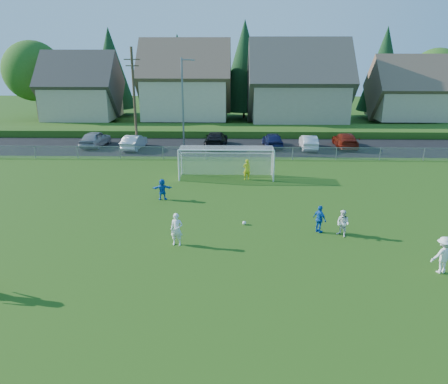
{
  "coord_description": "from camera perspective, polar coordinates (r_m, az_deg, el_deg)",
  "views": [
    {
      "loc": [
        0.61,
        -17.43,
        9.73
      ],
      "look_at": [
        0.0,
        8.0,
        1.4
      ],
      "focal_mm": 35.0,
      "sensor_mm": 36.0,
      "label": 1
    }
  ],
  "objects": [
    {
      "name": "car_g",
      "position": [
        47.34,
        15.56,
        6.53
      ],
      "size": [
        2.39,
        5.28,
        1.5
      ],
      "primitive_type": "imported",
      "rotation": [
        0.0,
        0.0,
        3.09
      ],
      "color": "maroon",
      "rests_on": "ground"
    },
    {
      "name": "player_white_a",
      "position": [
        22.78,
        -6.2,
        -4.88
      ],
      "size": [
        0.66,
        0.45,
        1.73
      ],
      "primitive_type": "imported",
      "rotation": [
        0.0,
        0.0,
        -0.06
      ],
      "color": "white",
      "rests_on": "ground"
    },
    {
      "name": "car_b",
      "position": [
        45.76,
        -11.68,
        6.41
      ],
      "size": [
        1.93,
        4.54,
        1.46
      ],
      "primitive_type": "imported",
      "rotation": [
        0.0,
        0.0,
        3.05
      ],
      "color": "silver",
      "rests_on": "ground"
    },
    {
      "name": "goalkeeper",
      "position": [
        34.13,
        2.98,
        2.97
      ],
      "size": [
        0.69,
        0.55,
        1.64
      ],
      "primitive_type": "imported",
      "rotation": [
        0.0,
        0.0,
        3.45
      ],
      "color": "yellow",
      "rests_on": "ground"
    },
    {
      "name": "car_a",
      "position": [
        48.01,
        -16.47,
        6.69
      ],
      "size": [
        2.45,
        4.98,
        1.63
      ],
      "primitive_type": "imported",
      "rotation": [
        0.0,
        0.0,
        3.03
      ],
      "color": "gray",
      "rests_on": "ground"
    },
    {
      "name": "streetlight",
      "position": [
        44.0,
        -5.35,
        11.67
      ],
      "size": [
        1.38,
        0.18,
        9.0
      ],
      "color": "slate",
      "rests_on": "ground"
    },
    {
      "name": "player_blue_b",
      "position": [
        29.81,
        -8.07,
        0.36
      ],
      "size": [
        1.39,
        0.61,
        1.45
      ],
      "primitive_type": "imported",
      "rotation": [
        0.0,
        0.0,
        3.28
      ],
      "color": "#1353B5",
      "rests_on": "ground"
    },
    {
      "name": "asphalt_lot",
      "position": [
        45.98,
        0.58,
        5.92
      ],
      "size": [
        60.0,
        60.0,
        0.0
      ],
      "primitive_type": "plane",
      "color": "black",
      "rests_on": "ground"
    },
    {
      "name": "car_f",
      "position": [
        45.64,
        10.98,
        6.41
      ],
      "size": [
        1.68,
        4.4,
        1.43
      ],
      "primitive_type": "imported",
      "rotation": [
        0.0,
        0.0,
        3.1
      ],
      "color": "silver",
      "rests_on": "ground"
    },
    {
      "name": "chainlink_fence",
      "position": [
        40.48,
        0.47,
        5.13
      ],
      "size": [
        52.06,
        0.06,
        1.2
      ],
      "color": "gray",
      "rests_on": "ground"
    },
    {
      "name": "player_white_b",
      "position": [
        24.59,
        15.27,
        -3.98
      ],
      "size": [
        0.9,
        0.92,
        1.49
      ],
      "primitive_type": "imported",
      "rotation": [
        0.0,
        0.0,
        -0.86
      ],
      "color": "white",
      "rests_on": "ground"
    },
    {
      "name": "tree_row",
      "position": [
        66.23,
        1.81,
        15.68
      ],
      "size": [
        65.98,
        12.36,
        13.8
      ],
      "color": "#382616",
      "rests_on": "ground"
    },
    {
      "name": "player_blue_a",
      "position": [
        24.78,
        12.38,
        -3.48
      ],
      "size": [
        0.84,
        0.97,
        1.57
      ],
      "primitive_type": "imported",
      "rotation": [
        0.0,
        0.0,
        2.19
      ],
      "color": "#1353B5",
      "rests_on": "ground"
    },
    {
      "name": "ground",
      "position": [
        19.98,
        -0.56,
        -11.02
      ],
      "size": [
        160.0,
        160.0,
        0.0
      ],
      "primitive_type": "plane",
      "color": "#193D0C",
      "rests_on": "ground"
    },
    {
      "name": "car_d",
      "position": [
        45.94,
        -1.06,
        6.9
      ],
      "size": [
        2.44,
        5.51,
        1.57
      ],
      "primitive_type": "imported",
      "rotation": [
        0.0,
        0.0,
        3.1
      ],
      "color": "black",
      "rests_on": "ground"
    },
    {
      "name": "grass_embankment",
      "position": [
        53.26,
        0.7,
        8.04
      ],
      "size": [
        70.0,
        6.0,
        0.8
      ],
      "primitive_type": "cube",
      "color": "#1E420F",
      "rests_on": "ground"
    },
    {
      "name": "car_e",
      "position": [
        45.99,
        6.39,
        6.78
      ],
      "size": [
        2.07,
        4.62,
        1.54
      ],
      "primitive_type": "imported",
      "rotation": [
        0.0,
        0.0,
        3.2
      ],
      "color": "#121840",
      "rests_on": "ground"
    },
    {
      "name": "soccer_ball",
      "position": [
        25.51,
        2.66,
        -4.05
      ],
      "size": [
        0.22,
        0.22,
        0.22
      ],
      "primitive_type": "sphere",
      "color": "white",
      "rests_on": "ground"
    },
    {
      "name": "player_white_c",
      "position": [
        22.28,
        26.7,
        -7.36
      ],
      "size": [
        1.26,
        0.93,
        1.75
      ],
      "primitive_type": "imported",
      "rotation": [
        0.0,
        0.0,
        3.41
      ],
      "color": "white",
      "rests_on": "ground"
    },
    {
      "name": "soccer_goal",
      "position": [
        34.46,
        0.32,
        4.53
      ],
      "size": [
        7.42,
        1.9,
        2.5
      ],
      "color": "white",
      "rests_on": "ground"
    },
    {
      "name": "utility_pole",
      "position": [
        45.8,
        -11.65,
        12.02
      ],
      "size": [
        1.6,
        0.26,
        10.0
      ],
      "color": "#473321",
      "rests_on": "ground"
    },
    {
      "name": "houses_row",
      "position": [
        59.96,
        2.78,
        15.82
      ],
      "size": [
        53.9,
        11.45,
        13.27
      ],
      "color": "tan",
      "rests_on": "ground"
    }
  ]
}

